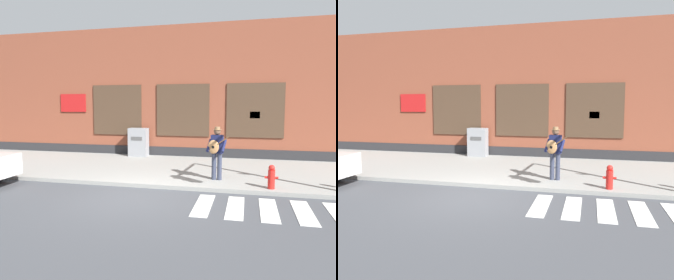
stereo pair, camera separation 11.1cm
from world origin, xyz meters
TOP-DOWN VIEW (x-y plane):
  - ground_plane at (0.00, 0.00)m, footprint 160.00×160.00m
  - sidewalk at (0.00, 3.92)m, footprint 28.00×5.79m
  - building_backdrop at (-0.00, 8.81)m, footprint 28.00×4.06m
  - crosswalk at (4.35, -0.27)m, footprint 5.20×1.90m
  - busker at (2.04, 2.16)m, footprint 0.72×0.58m
  - utility_box at (-2.06, 6.37)m, footprint 0.89×0.56m
  - fire_hydrant at (3.70, 1.38)m, footprint 0.38×0.20m

SIDE VIEW (x-z plane):
  - ground_plane at x=0.00m, z-range 0.00..0.00m
  - crosswalk at x=4.35m, z-range 0.00..0.01m
  - sidewalk at x=0.00m, z-range 0.00..0.12m
  - fire_hydrant at x=3.70m, z-range 0.12..0.82m
  - utility_box at x=-2.06m, z-range 0.12..1.46m
  - busker at x=2.04m, z-range 0.24..1.97m
  - building_backdrop at x=0.00m, z-range 0.00..6.26m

